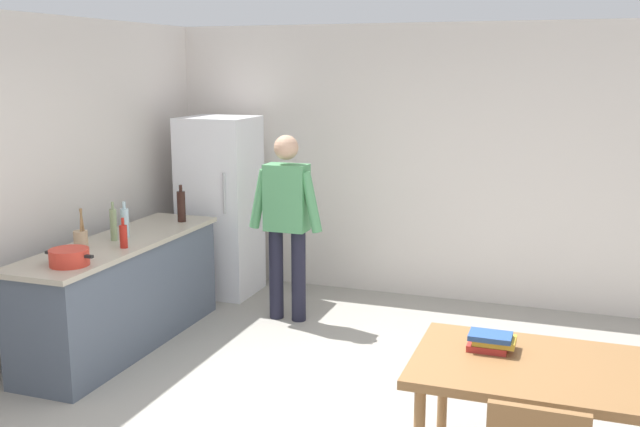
{
  "coord_description": "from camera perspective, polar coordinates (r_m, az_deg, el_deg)",
  "views": [
    {
      "loc": [
        1.48,
        -4.11,
        2.31
      ],
      "look_at": [
        -0.46,
        1.36,
        1.12
      ],
      "focal_mm": 41.03,
      "sensor_mm": 36.0,
      "label": 1
    }
  ],
  "objects": [
    {
      "name": "cooking_pot",
      "position": [
        5.51,
        -18.97,
        -3.24
      ],
      "size": [
        0.4,
        0.28,
        0.12
      ],
      "color": "red",
      "rests_on": "kitchen_counter"
    },
    {
      "name": "bottle_sauce_red",
      "position": [
        5.9,
        -15.08,
        -1.7
      ],
      "size": [
        0.06,
        0.06,
        0.24
      ],
      "color": "#B22319",
      "rests_on": "kitchen_counter"
    },
    {
      "name": "person",
      "position": [
        6.57,
        -2.62,
        -0.14
      ],
      "size": [
        0.7,
        0.22,
        1.7
      ],
      "color": "#1E1E2D",
      "rests_on": "ground_plane"
    },
    {
      "name": "kitchen_counter",
      "position": [
        6.29,
        -15.18,
        -6.01
      ],
      "size": [
        0.64,
        2.2,
        0.9
      ],
      "color": "#4C5666",
      "rests_on": "ground_plane"
    },
    {
      "name": "bottle_vinegar_tall",
      "position": [
        6.17,
        -15.81,
        -0.8
      ],
      "size": [
        0.06,
        0.06,
        0.32
      ],
      "color": "gray",
      "rests_on": "kitchen_counter"
    },
    {
      "name": "wall_back",
      "position": [
        7.32,
        7.72,
        3.93
      ],
      "size": [
        6.4,
        0.12,
        2.7
      ],
      "primitive_type": "cube",
      "color": "silver",
      "rests_on": "ground_plane"
    },
    {
      "name": "utensil_jar",
      "position": [
        5.98,
        -18.15,
        -1.87
      ],
      "size": [
        0.11,
        0.11,
        0.32
      ],
      "color": "tan",
      "rests_on": "kitchen_counter"
    },
    {
      "name": "bottle_wine_dark",
      "position": [
        6.76,
        -10.77,
        0.58
      ],
      "size": [
        0.08,
        0.08,
        0.34
      ],
      "color": "black",
      "rests_on": "kitchen_counter"
    },
    {
      "name": "wall_left",
      "position": [
        6.01,
        -23.6,
        1.41
      ],
      "size": [
        0.12,
        5.6,
        2.7
      ],
      "primitive_type": "cube",
      "color": "silver",
      "rests_on": "ground_plane"
    },
    {
      "name": "bottle_water_clear",
      "position": [
        6.26,
        -14.98,
        -0.66
      ],
      "size": [
        0.07,
        0.07,
        0.3
      ],
      "color": "silver",
      "rests_on": "kitchen_counter"
    },
    {
      "name": "dining_table",
      "position": [
        4.14,
        17.2,
        -12.23
      ],
      "size": [
        1.4,
        0.9,
        0.75
      ],
      "color": "olive",
      "rests_on": "ground_plane"
    },
    {
      "name": "ground_plane",
      "position": [
        4.94,
        -0.26,
        -16.31
      ],
      "size": [
        14.0,
        14.0,
        0.0
      ],
      "primitive_type": "plane",
      "color": "#9E998E"
    },
    {
      "name": "refrigerator",
      "position": [
        7.47,
        -7.78,
        0.57
      ],
      "size": [
        0.7,
        0.67,
        1.8
      ],
      "color": "white",
      "rests_on": "ground_plane"
    },
    {
      "name": "book_stack",
      "position": [
        4.22,
        13.2,
        -9.68
      ],
      "size": [
        0.26,
        0.19,
        0.1
      ],
      "color": "#B22D28",
      "rests_on": "dining_table"
    }
  ]
}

